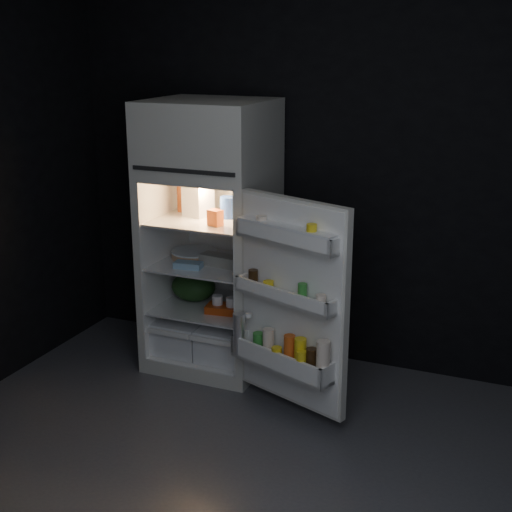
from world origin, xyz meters
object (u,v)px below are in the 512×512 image
at_px(egg_carton, 221,260).
at_px(yogurt_tray, 226,309).
at_px(fridge_door, 290,307).
at_px(refrigerator, 212,227).
at_px(milk_jug, 198,198).

relative_size(egg_carton, yogurt_tray, 1.13).
distance_m(fridge_door, yogurt_tray, 0.73).
bearing_deg(fridge_door, refrigerator, 145.35).
relative_size(fridge_door, milk_jug, 5.08).
bearing_deg(yogurt_tray, fridge_door, -40.80).
xyz_separation_m(egg_carton, yogurt_tray, (0.05, -0.06, -0.31)).
relative_size(milk_jug, yogurt_tray, 0.95).
bearing_deg(fridge_door, egg_carton, 145.89).
distance_m(refrigerator, yogurt_tray, 0.55).
distance_m(egg_carton, yogurt_tray, 0.32).
xyz_separation_m(refrigerator, milk_jug, (-0.09, -0.01, 0.19)).
height_order(refrigerator, egg_carton, refrigerator).
bearing_deg(milk_jug, fridge_door, -16.07).
relative_size(refrigerator, egg_carton, 6.24).
xyz_separation_m(refrigerator, fridge_door, (0.74, -0.51, -0.27)).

